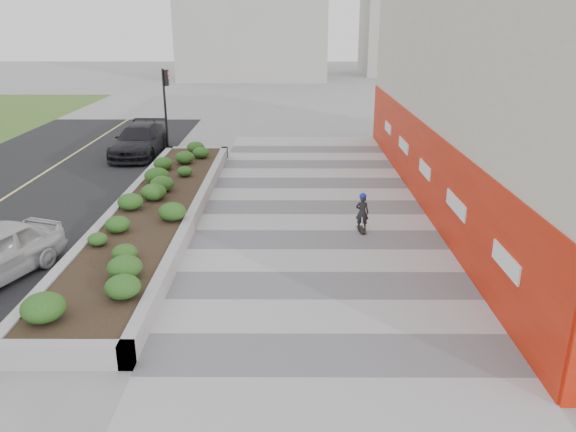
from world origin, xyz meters
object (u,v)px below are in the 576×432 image
planter (157,207)px  car_dark (139,141)px  skateboarder (362,212)px  traffic_signal_near (166,98)px

planter → car_dark: 9.92m
planter → skateboarder: (6.96, -1.27, 0.26)m
skateboarder → car_dark: size_ratio=0.25×
planter → traffic_signal_near: 10.90m
traffic_signal_near → car_dark: 2.60m
planter → traffic_signal_near: size_ratio=4.29×
skateboarder → car_dark: car_dark is taller
traffic_signal_near → planter: bearing=-80.7°
planter → skateboarder: 7.08m
traffic_signal_near → skateboarder: bearing=-53.6°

